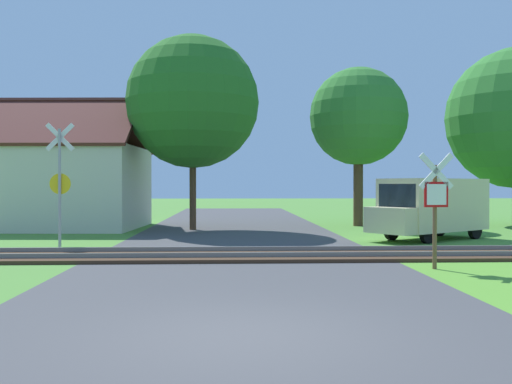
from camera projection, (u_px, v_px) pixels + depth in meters
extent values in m
plane|color=#4C8433|center=(249.00, 336.00, 7.51)|extent=(160.00, 160.00, 0.00)
cube|color=#424244|center=(245.00, 304.00, 9.51)|extent=(8.18, 80.00, 0.01)
cube|color=#422D1E|center=(240.00, 256.00, 15.78)|extent=(60.00, 2.60, 0.10)
cube|color=slate|center=(239.00, 249.00, 16.50)|extent=(60.00, 0.08, 0.12)
cube|color=slate|center=(240.00, 255.00, 15.06)|extent=(60.00, 0.08, 0.12)
cylinder|color=brown|center=(435.00, 217.00, 13.54)|extent=(0.10, 0.10, 2.48)
cube|color=red|center=(436.00, 194.00, 13.47)|extent=(0.60, 0.11, 0.60)
cube|color=white|center=(437.00, 194.00, 13.45)|extent=(0.49, 0.07, 0.49)
cube|color=white|center=(436.00, 171.00, 13.46)|extent=(0.87, 0.14, 0.88)
cube|color=white|center=(436.00, 171.00, 13.46)|extent=(0.87, 0.14, 0.88)
cylinder|color=#9E9EA5|center=(60.00, 190.00, 17.42)|extent=(0.09, 0.09, 3.73)
cube|color=white|center=(60.00, 137.00, 17.46)|extent=(0.88, 0.05, 0.88)
cube|color=white|center=(60.00, 137.00, 17.46)|extent=(0.88, 0.05, 0.88)
cylinder|color=yellow|center=(60.00, 184.00, 17.48)|extent=(0.64, 0.05, 0.64)
cube|color=beige|center=(65.00, 188.00, 26.63)|extent=(7.25, 6.64, 3.78)
cube|color=#562823|center=(52.00, 121.00, 25.02)|extent=(7.45, 3.93, 2.47)
cube|color=#562823|center=(75.00, 128.00, 28.17)|extent=(7.45, 3.93, 2.47)
cube|color=brown|center=(105.00, 121.00, 26.57)|extent=(0.53, 0.53, 1.10)
cylinder|color=#513823|center=(358.00, 189.00, 28.02)|extent=(0.47, 0.47, 3.59)
sphere|color=#337A2D|center=(358.00, 116.00, 27.98)|extent=(4.80, 4.80, 4.80)
cylinder|color=#513823|center=(193.00, 191.00, 25.59)|extent=(0.30, 0.30, 3.52)
sphere|color=#286B23|center=(193.00, 102.00, 25.55)|extent=(5.94, 5.94, 5.94)
cube|color=beige|center=(434.00, 205.00, 21.00)|extent=(4.54, 3.93, 1.90)
cube|color=beige|center=(390.00, 220.00, 19.54)|extent=(1.59, 1.89, 0.90)
cube|color=#19232D|center=(397.00, 196.00, 19.75)|extent=(0.94, 1.36, 0.85)
cube|color=navy|center=(413.00, 213.00, 21.77)|extent=(3.13, 2.14, 0.16)
cylinder|color=black|center=(392.00, 231.00, 20.78)|extent=(0.66, 0.53, 0.68)
cylinder|color=black|center=(428.00, 234.00, 19.53)|extent=(0.66, 0.53, 0.68)
cylinder|color=black|center=(439.00, 227.00, 22.49)|extent=(0.66, 0.53, 0.68)
cylinder|color=black|center=(475.00, 230.00, 21.24)|extent=(0.66, 0.53, 0.68)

